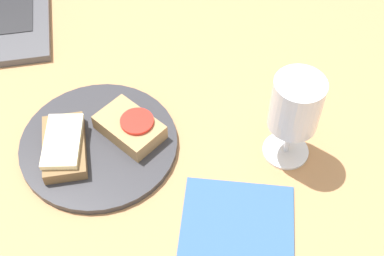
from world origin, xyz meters
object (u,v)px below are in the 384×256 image
object	(u,v)px
sandwich_with_cheese	(64,145)
napkin	(237,228)
wine_glass	(295,107)
sandwich_with_tomato	(130,127)
plate	(99,144)

from	to	relation	value
sandwich_with_cheese	napkin	size ratio (longest dim) A/B	0.74
wine_glass	napkin	distance (cm)	18.11
sandwich_with_tomato	wine_glass	bearing A→B (deg)	-16.85
plate	napkin	bearing A→B (deg)	-45.03
plate	napkin	world-z (taller)	plate
plate	sandwich_with_tomato	distance (cm)	5.42
plate	wine_glass	distance (cm)	29.60
sandwich_with_cheese	napkin	bearing A→B (deg)	-36.59
sandwich_with_cheese	wine_glass	bearing A→B (deg)	-9.06
wine_glass	napkin	bearing A→B (deg)	-131.77
wine_glass	napkin	world-z (taller)	wine_glass
plate	sandwich_with_cheese	world-z (taller)	sandwich_with_cheese
sandwich_with_cheese	napkin	distance (cm)	27.69
wine_glass	sandwich_with_tomato	bearing A→B (deg)	163.15
wine_glass	plate	bearing A→B (deg)	167.68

